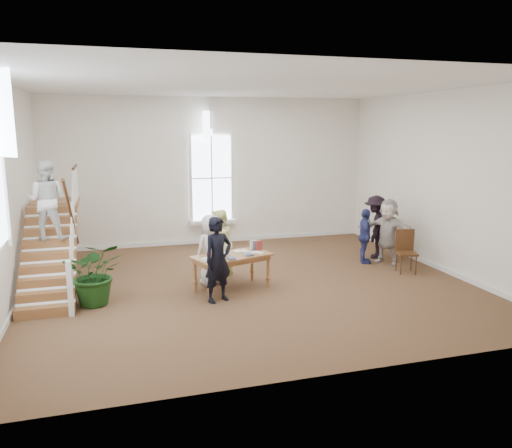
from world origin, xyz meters
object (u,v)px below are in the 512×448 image
object	(u,v)px
police_officer	(218,260)
floor_plant	(95,273)
woman_cluster_c	(388,231)
side_chair	(406,248)
library_table	(232,259)
woman_cluster_a	(365,236)
elderly_woman	(211,249)
woman_cluster_b	(375,227)
person_yellow	(219,243)

from	to	relation	value
police_officer	floor_plant	size ratio (longest dim) A/B	1.35
woman_cluster_c	side_chair	xyz separation A→B (m)	(0.02, -0.84, -0.27)
library_table	side_chair	size ratio (longest dim) A/B	1.75
woman_cluster_a	side_chair	distance (m)	1.20
floor_plant	woman_cluster_a	bearing A→B (deg)	11.04
elderly_woman	woman_cluster_c	distance (m)	4.87
woman_cluster_a	floor_plant	bearing A→B (deg)	121.22
police_officer	woman_cluster_b	size ratio (longest dim) A/B	1.03
elderly_woman	floor_plant	world-z (taller)	elderly_woman
library_table	police_officer	size ratio (longest dim) A/B	1.05
woman_cluster_b	woman_cluster_c	distance (m)	0.65
elderly_woman	person_yellow	bearing A→B (deg)	-144.30
floor_plant	side_chair	world-z (taller)	floor_plant
woman_cluster_a	side_chair	world-z (taller)	woman_cluster_a
library_table	floor_plant	world-z (taller)	floor_plant
police_officer	floor_plant	bearing A→B (deg)	144.98
woman_cluster_a	side_chair	xyz separation A→B (m)	(0.58, -1.04, -0.13)
library_table	person_yellow	bearing A→B (deg)	73.88
floor_plant	side_chair	xyz separation A→B (m)	(7.42, 0.29, -0.06)
police_officer	person_yellow	xyz separation A→B (m)	(0.40, 1.75, -0.08)
police_officer	woman_cluster_c	xyz separation A→B (m)	(4.95, 1.65, -0.02)
side_chair	woman_cluster_b	bearing A→B (deg)	106.03
woman_cluster_b	woman_cluster_c	bearing A→B (deg)	31.77
library_table	side_chair	bearing A→B (deg)	-15.92
person_yellow	side_chair	size ratio (longest dim) A/B	1.53
woman_cluster_b	side_chair	size ratio (longest dim) A/B	1.62
floor_plant	side_chair	bearing A→B (deg)	2.25
elderly_woman	side_chair	xyz separation A→B (m)	(4.87, -0.44, -0.21)
library_table	woman_cluster_b	distance (m)	4.81
elderly_woman	woman_cluster_c	world-z (taller)	woman_cluster_c
library_table	woman_cluster_c	bearing A→B (deg)	-5.42
woman_cluster_b	floor_plant	xyz separation A→B (m)	(-7.40, -1.78, -0.21)
floor_plant	side_chair	size ratio (longest dim) A/B	1.23
person_yellow	woman_cluster_c	distance (m)	4.55
woman_cluster_c	floor_plant	size ratio (longest dim) A/B	1.31
person_yellow	woman_cluster_a	size ratio (longest dim) A/B	1.11
floor_plant	woman_cluster_c	bearing A→B (deg)	8.71
elderly_woman	floor_plant	xyz separation A→B (m)	(-2.55, -0.74, -0.15)
library_table	side_chair	xyz separation A→B (m)	(4.54, 0.17, -0.11)
woman_cluster_a	floor_plant	xyz separation A→B (m)	(-6.84, -1.33, -0.07)
elderly_woman	woman_cluster_c	size ratio (longest dim) A/B	0.93
police_officer	woman_cluster_a	world-z (taller)	police_officer
library_table	police_officer	world-z (taller)	police_officer
person_yellow	library_table	bearing A→B (deg)	51.41
side_chair	woman_cluster_a	bearing A→B (deg)	134.35
woman_cluster_b	woman_cluster_c	size ratio (longest dim) A/B	1.00
woman_cluster_c	side_chair	world-z (taller)	woman_cluster_c
person_yellow	floor_plant	world-z (taller)	person_yellow
woman_cluster_a	woman_cluster_b	distance (m)	0.73
elderly_woman	floor_plant	bearing A→B (deg)	-7.23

